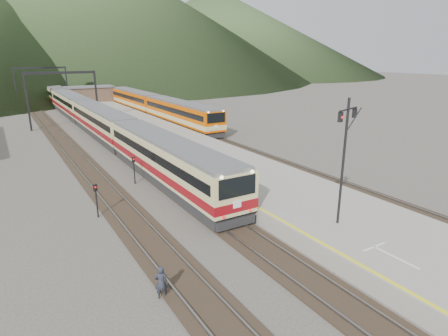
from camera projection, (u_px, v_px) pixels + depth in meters
track_main at (115, 145)px, 43.84m from camera, size 2.60×200.00×0.23m
track_far at (70, 150)px, 41.35m from camera, size 2.60×200.00×0.23m
track_second at (202, 135)px, 49.55m from camera, size 2.60×200.00×0.23m
platform at (166, 139)px, 44.86m from camera, size 8.00×100.00×1.00m
gantry_near at (62, 89)px, 53.09m from camera, size 9.55×0.25×8.00m
gantry_far at (41, 79)px, 73.54m from camera, size 9.55×0.25×8.00m
station_shed at (89, 94)px, 76.98m from camera, size 9.40×4.40×3.10m
hill_b at (66, 3)px, 203.36m from camera, size 220.00×220.00×75.00m
hill_c at (213, 30)px, 230.39m from camera, size 160.00×160.00×50.00m
main_train at (84, 111)px, 56.29m from camera, size 3.07×84.08×3.75m
second_train at (155, 105)px, 62.68m from camera, size 3.02×41.18×3.69m
signal_mast at (344, 149)px, 20.05m from camera, size 2.11×0.81×7.05m
short_signal_b at (134, 167)px, 30.39m from camera, size 0.23×0.17×2.27m
short_signal_c at (96, 196)px, 24.02m from camera, size 0.26×0.23×2.27m
worker at (161, 282)px, 16.11m from camera, size 0.64×0.52×1.53m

